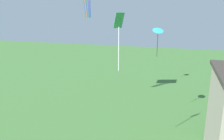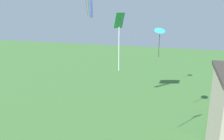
% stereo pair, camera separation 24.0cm
% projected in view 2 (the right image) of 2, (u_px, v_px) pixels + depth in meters
% --- Properties ---
extents(kite_green_diamond, '(0.54, 0.67, 3.27)m').
position_uv_depth(kite_green_diamond, '(119.00, 31.00, 12.06)').
color(kite_green_diamond, green).
extents(kite_cyan_delta, '(1.12, 1.08, 2.39)m').
position_uv_depth(kite_cyan_delta, '(160.00, 32.00, 17.42)').
color(kite_cyan_delta, '#2DB2C6').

